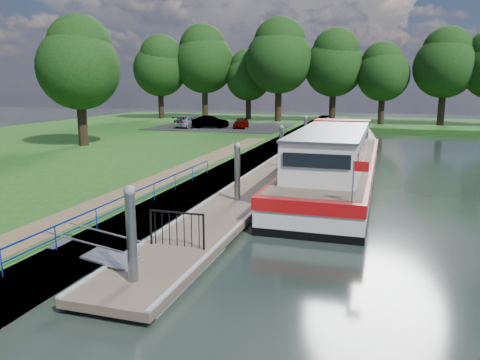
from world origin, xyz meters
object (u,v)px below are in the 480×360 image
(car_b, at_px, (210,122))
(car_a, at_px, (241,123))
(car_c, at_px, (190,122))
(pontoon, at_px, (263,184))
(barge, at_px, (337,163))

(car_b, bearing_deg, car_a, -85.31)
(car_b, bearing_deg, car_c, 82.43)
(pontoon, bearing_deg, car_b, 117.03)
(pontoon, bearing_deg, car_a, 109.73)
(barge, relative_size, car_b, 5.51)
(car_c, bearing_deg, car_a, -154.50)
(car_a, height_order, car_b, car_b)
(car_a, bearing_deg, barge, -66.88)
(pontoon, relative_size, car_c, 7.18)
(pontoon, xyz_separation_m, barge, (3.60, 2.55, 0.90))
(car_a, bearing_deg, pontoon, -77.01)
(pontoon, bearing_deg, barge, 35.30)
(car_b, relative_size, car_c, 0.92)
(barge, xyz_separation_m, car_c, (-17.41, 20.07, 0.35))
(barge, height_order, car_c, barge)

